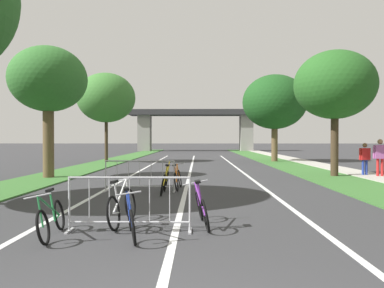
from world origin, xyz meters
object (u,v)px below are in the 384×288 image
Objects in this scene: tree_right_maple_mid at (275,102)px; bicycle_purple_1 at (202,208)px; bicycle_yellow_3 at (165,182)px; bicycle_blue_4 at (130,218)px; tree_left_cypress_far at (48,80)px; pedestrian_pushing_bike at (380,154)px; bicycle_orange_0 at (178,179)px; tree_left_pine_near at (106,98)px; crowd_barrier_nearest at (129,204)px; crowd_barrier_second at (140,176)px; tree_right_oak_mid at (335,85)px; bicycle_green_5 at (51,219)px; bicycle_white_2 at (122,207)px; pedestrian_in_red_jacket at (365,156)px.

tree_right_maple_mid is 3.84× the size of bicycle_purple_1.
bicycle_yellow_3 is 5.51m from bicycle_blue_4.
tree_left_cypress_far is 3.38× the size of bicycle_purple_1.
pedestrian_pushing_bike reaches higher than bicycle_blue_4.
bicycle_purple_1 reaches higher than bicycle_orange_0.
tree_left_pine_near is 22.70m from crowd_barrier_nearest.
tree_right_oak_mid is at bearing 32.07° from crowd_barrier_second.
bicycle_green_5 is at bearing -78.99° from tree_left_pine_near.
bicycle_purple_1 is (-5.81, -22.05, -4.23)m from tree_right_maple_mid.
crowd_barrier_second is 6.04m from bicycle_green_5.
tree_left_pine_near is 17.12m from tree_right_oak_mid.
tree_left_cypress_far reaches higher than tree_right_oak_mid.
bicycle_white_2 is (-7.90, -10.18, -3.89)m from tree_right_oak_mid.
tree_right_maple_mid is 2.84× the size of crowd_barrier_nearest.
bicycle_purple_1 is (6.78, -9.39, -4.02)m from tree_left_cypress_far.
crowd_barrier_nearest reaches higher than bicycle_blue_4.
tree_left_cypress_far is at bearing 118.73° from crowd_barrier_nearest.
bicycle_white_2 is 1.08m from bicycle_blue_4.
bicycle_yellow_3 is 10.77m from pedestrian_pushing_bike.
tree_left_pine_near is 4.02× the size of bicycle_green_5.
bicycle_white_2 reaches higher than bicycle_green_5.
tree_right_maple_mid is 4.02× the size of bicycle_green_5.
tree_left_pine_near is at bearing -44.88° from pedestrian_in_red_jacket.
bicycle_blue_4 is 0.93× the size of pedestrian_pushing_bike.
pedestrian_in_red_jacket reaches higher than bicycle_blue_4.
tree_right_oak_mid is at bearing 59.07° from bicycle_white_2.
bicycle_yellow_3 reaches higher than bicycle_purple_1.
crowd_barrier_second is 11.31m from pedestrian_pushing_bike.
crowd_barrier_nearest is at bearing -92.00° from bicycle_yellow_3.
tree_left_pine_near reaches higher than crowd_barrier_second.
tree_left_cypress_far is 15.35m from pedestrian_pushing_bike.
bicycle_purple_1 is at bearing -54.18° from tree_left_cypress_far.
tree_left_pine_near reaches higher than bicycle_yellow_3.
crowd_barrier_nearest is at bearing 40.99° from pedestrian_in_red_jacket.
crowd_barrier_nearest is (5.40, -9.86, -3.87)m from tree_left_cypress_far.
tree_left_cypress_far is 2.50× the size of crowd_barrier_nearest.
tree_right_oak_mid is 3.72× the size of pedestrian_in_red_jacket.
pedestrian_pushing_bike is (8.20, 9.89, 0.70)m from bicycle_purple_1.
bicycle_purple_1 is at bearing -75.34° from bicycle_yellow_3.
bicycle_yellow_3 is 0.98× the size of pedestrian_pushing_bike.
bicycle_orange_0 is at bearing 88.28° from bicycle_white_2.
crowd_barrier_second is at bearing 151.12° from bicycle_yellow_3.
tree_right_oak_mid is (13.05, 0.89, -0.12)m from tree_left_cypress_far.
bicycle_white_2 is 13.89m from pedestrian_pushing_bike.
tree_left_pine_near is 22.68m from bicycle_purple_1.
tree_right_maple_mid is 3.95× the size of bicycle_orange_0.
bicycle_blue_4 is 0.98× the size of bicycle_green_5.
bicycle_orange_0 is 0.97× the size of pedestrian_pushing_bike.
tree_left_cypress_far is 12.37m from bicycle_blue_4.
bicycle_white_2 is (-1.63, 0.10, 0.01)m from bicycle_purple_1.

